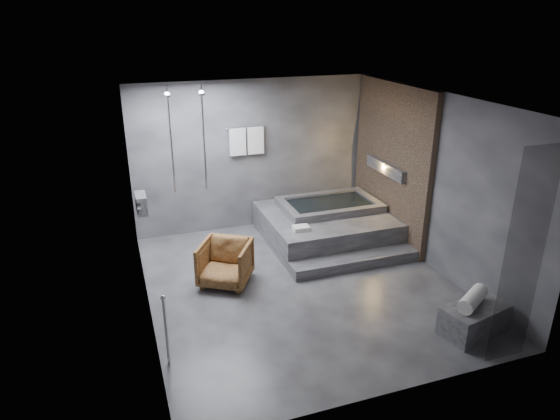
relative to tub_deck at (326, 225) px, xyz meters
name	(u,v)px	position (x,y,z in m)	size (l,w,h in m)	color
room	(322,170)	(-0.65, -1.21, 1.48)	(5.00, 5.04, 2.82)	#2D2D2F
tub_deck	(326,225)	(0.00, 0.00, 0.00)	(2.20, 2.00, 0.50)	#323234
tub_step	(355,261)	(0.00, -1.18, -0.16)	(2.20, 0.36, 0.18)	#323234
concrete_bench	(474,319)	(0.62, -3.31, -0.05)	(0.87, 0.48, 0.39)	#353537
driftwood_chair	(225,263)	(-2.12, -1.01, 0.09)	(0.72, 0.75, 0.68)	#452711
rolled_towel	(473,299)	(0.57, -3.28, 0.24)	(0.20, 0.20, 0.56)	white
deck_towel	(301,228)	(-0.72, -0.57, 0.29)	(0.27, 0.20, 0.07)	silver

